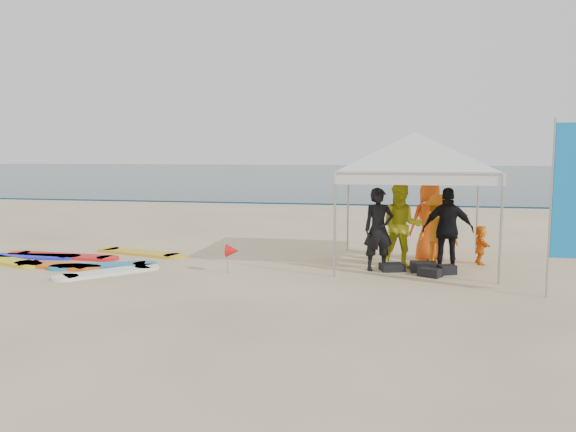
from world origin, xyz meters
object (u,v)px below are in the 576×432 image
Objects in this scene: person_yellow at (401,226)px; person_seated at (481,245)px; feather_flag at (566,193)px; person_black_a at (379,229)px; canopy_tent at (415,132)px; person_black_b at (448,230)px; surfboard_spread at (72,260)px; marker_pennant at (232,251)px; person_orange_a at (438,230)px; person_orange_b at (429,221)px.

person_yellow is 2.11× the size of person_seated.
feather_flag reaches higher than person_yellow.
person_black_a is 0.95× the size of person_yellow.
person_black_a is 2.42m from canopy_tent.
person_yellow is 1.01m from person_black_b.
surfboard_spread is (-7.27, -0.40, -0.89)m from person_black_a.
feather_flag is at bearing -165.30° from person_seated.
person_black_a reaches higher than marker_pennant.
person_black_b is (0.17, -0.66, 0.10)m from person_orange_a.
person_seated is (1.01, 0.34, -0.37)m from person_orange_a.
person_orange_a is 8.72m from surfboard_spread.
person_black_b is 0.38× the size of surfboard_spread.
person_seated is at bearing -120.94° from person_orange_a.
person_orange_b is (-0.16, 0.69, 0.12)m from person_orange_a.
canopy_tent is at bearing 8.45° from surfboard_spread.
surfboard_spread is (-8.60, -1.21, -0.79)m from person_orange_a.
person_black_a reaches higher than person_seated.
person_black_a is at bearing 16.26° from marker_pennant.
person_orange_a is 0.36× the size of canopy_tent.
feather_flag is at bearing -8.16° from marker_pennant.
person_yellow reaches higher than person_seated.
person_orange_b reaches higher than person_black_a.
canopy_tent is (-1.57, -0.36, 2.61)m from person_seated.
person_black_b is 0.98× the size of person_orange_b.
person_yellow reaches higher than person_black_b.
person_seated reaches higher than marker_pennant.
canopy_tent is 3.83m from feather_flag.
surfboard_spread is (-8.04, -1.19, -3.04)m from canopy_tent.
person_orange_b is (1.17, 1.49, 0.03)m from person_black_a.
person_black_a reaches higher than person_orange_a.
surfboard_spread is at bearing -171.55° from canopy_tent.
canopy_tent is at bearing 134.24° from feather_flag.
marker_pennant is at bearing 7.22° from person_orange_b.
marker_pennant is (-3.10, -0.90, -0.43)m from person_black_a.
person_black_a is 1.11× the size of person_orange_a.
person_orange_a is 3.46m from feather_flag.
person_seated is 3.07m from canopy_tent.
person_yellow is at bearing 142.82° from feather_flag.
marker_pennant is (-3.87, -1.69, -2.58)m from canopy_tent.
person_black_a is at bearing -150.15° from person_yellow.
feather_flag is (2.81, -2.13, 0.93)m from person_yellow.
marker_pennant is 4.22m from surfboard_spread.
person_orange_a is 0.33× the size of surfboard_spread.
person_yellow reaches higher than person_black_a.
person_black_b reaches higher than person_seated.
person_orange_a is at bearing 28.67° from person_yellow.
person_orange_b is 0.38× the size of surfboard_spread.
canopy_tent reaches higher than feather_flag.
canopy_tent is (0.27, 0.48, 2.10)m from person_yellow.
person_seated is (2.34, 1.15, -0.46)m from person_black_a.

